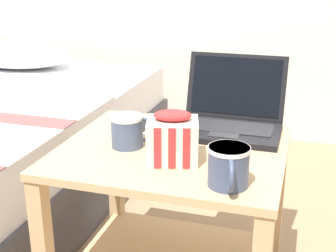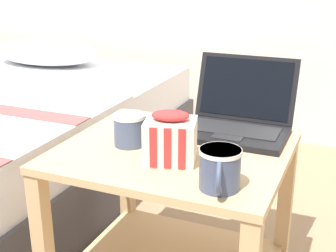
{
  "view_description": "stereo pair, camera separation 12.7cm",
  "coord_description": "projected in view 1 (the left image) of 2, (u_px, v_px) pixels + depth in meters",
  "views": [
    {
      "loc": [
        0.35,
        -1.19,
        1.04
      ],
      "look_at": [
        0.0,
        -0.04,
        0.61
      ],
      "focal_mm": 50.0,
      "sensor_mm": 36.0,
      "label": 1
    },
    {
      "loc": [
        0.47,
        -1.14,
        1.04
      ],
      "look_at": [
        0.0,
        -0.04,
        0.61
      ],
      "focal_mm": 50.0,
      "sensor_mm": 36.0,
      "label": 2
    }
  ],
  "objects": [
    {
      "name": "cell_phone",
      "position": [
        139.0,
        127.0,
        1.49
      ],
      "size": [
        0.08,
        0.16,
        0.01
      ],
      "color": "#B7BABC",
      "rests_on": "bedside_table"
    },
    {
      "name": "snack_bag",
      "position": [
        172.0,
        138.0,
        1.23
      ],
      "size": [
        0.16,
        0.14,
        0.14
      ],
      "color": "silver",
      "rests_on": "bedside_table"
    },
    {
      "name": "mug_front_right",
      "position": [
        229.0,
        165.0,
        1.09
      ],
      "size": [
        0.1,
        0.14,
        0.1
      ],
      "color": "#3F4C6B",
      "rests_on": "bedside_table"
    },
    {
      "name": "bedside_table",
      "position": [
        172.0,
        206.0,
        1.4
      ],
      "size": [
        0.64,
        0.56,
        0.53
      ],
      "color": "tan",
      "rests_on": "ground_plane"
    },
    {
      "name": "laptop",
      "position": [
        230.0,
        116.0,
        1.47
      ],
      "size": [
        0.32,
        0.28,
        0.22
      ],
      "color": "black",
      "rests_on": "bedside_table"
    },
    {
      "name": "mug_front_left",
      "position": [
        128.0,
        129.0,
        1.33
      ],
      "size": [
        0.13,
        0.09,
        0.09
      ],
      "color": "#3F4C6B",
      "rests_on": "bedside_table"
    }
  ]
}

